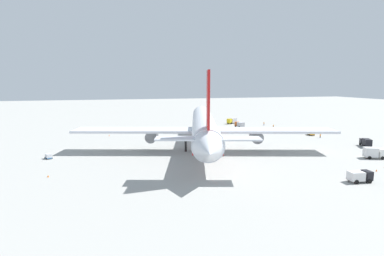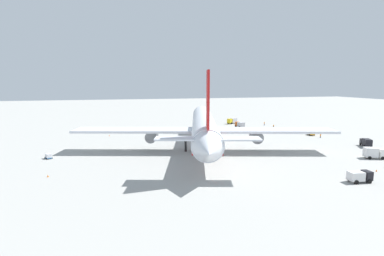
% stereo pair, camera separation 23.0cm
% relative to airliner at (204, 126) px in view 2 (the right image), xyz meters
% --- Properties ---
extents(ground_plane, '(600.00, 600.00, 0.00)m').
position_rel_airliner_xyz_m(ground_plane, '(1.16, -0.34, -7.45)').
color(ground_plane, '#9E9E99').
extents(airliner, '(76.74, 77.70, 23.43)m').
position_rel_airliner_xyz_m(airliner, '(0.00, 0.00, 0.00)').
color(airliner, silver).
rests_on(airliner, ground).
extents(service_truck_0, '(5.64, 3.09, 2.67)m').
position_rel_airliner_xyz_m(service_truck_0, '(41.58, -30.44, -5.95)').
color(service_truck_0, '#BF4C14').
rests_on(service_truck_0, ground).
extents(service_truck_1, '(4.48, 5.95, 2.73)m').
position_rel_airliner_xyz_m(service_truck_1, '(55.74, -32.43, -5.91)').
color(service_truck_1, yellow).
rests_on(service_truck_1, ground).
extents(service_truck_2, '(5.97, 4.17, 2.72)m').
position_rel_airliner_xyz_m(service_truck_2, '(-9.03, -52.73, -5.97)').
color(service_truck_2, black).
rests_on(service_truck_2, ground).
extents(service_truck_3, '(4.20, 5.83, 3.06)m').
position_rel_airliner_xyz_m(service_truck_3, '(-22.54, -42.27, -5.78)').
color(service_truck_3, white).
rests_on(service_truck_3, ground).
extents(service_truck_4, '(2.94, 4.97, 2.38)m').
position_rel_airliner_xyz_m(service_truck_4, '(-38.51, -22.48, -6.10)').
color(service_truck_4, black).
rests_on(service_truck_4, ground).
extents(service_van, '(4.50, 3.21, 1.97)m').
position_rel_airliner_xyz_m(service_van, '(15.29, -49.67, -6.42)').
color(service_van, orange).
rests_on(service_van, ground).
extents(baggage_cart_1, '(2.90, 2.32, 1.40)m').
position_rel_airliner_xyz_m(baggage_cart_1, '(0.67, 44.69, -6.68)').
color(baggage_cart_1, '#26598C').
rests_on(baggage_cart_1, ground).
extents(ground_worker_0, '(0.43, 0.43, 1.69)m').
position_rel_airliner_xyz_m(ground_worker_0, '(45.90, -45.24, -6.59)').
color(ground_worker_0, navy).
rests_on(ground_worker_0, ground).
extents(ground_worker_2, '(0.56, 0.56, 1.67)m').
position_rel_airliner_xyz_m(ground_worker_2, '(36.41, -44.93, -6.60)').
color(ground_worker_2, black).
rests_on(ground_worker_2, ground).
extents(ground_worker_3, '(0.51, 0.51, 1.62)m').
position_rel_airliner_xyz_m(ground_worker_3, '(8.77, -49.00, -6.63)').
color(ground_worker_3, '#3F3F47').
rests_on(ground_worker_3, ground).
extents(ground_worker_4, '(0.54, 0.54, 1.72)m').
position_rel_airliner_xyz_m(ground_worker_4, '(-17.92, -46.43, -6.57)').
color(ground_worker_4, navy).
rests_on(ground_worker_4, ground).
extents(traffic_cone_0, '(0.36, 0.36, 0.55)m').
position_rel_airliner_xyz_m(traffic_cone_0, '(-17.57, 41.73, -7.17)').
color(traffic_cone_0, orange).
rests_on(traffic_cone_0, ground).
extents(traffic_cone_1, '(0.36, 0.36, 0.55)m').
position_rel_airliner_xyz_m(traffic_cone_1, '(33.87, 28.28, -7.17)').
color(traffic_cone_1, orange).
rests_on(traffic_cone_1, ground).
extents(traffic_cone_3, '(0.36, 0.36, 0.55)m').
position_rel_airliner_xyz_m(traffic_cone_3, '(44.63, 10.51, -7.17)').
color(traffic_cone_3, orange).
rests_on(traffic_cone_3, ground).
extents(traffic_cone_4, '(0.36, 0.36, 0.55)m').
position_rel_airliner_xyz_m(traffic_cone_4, '(-33.06, -32.58, -7.17)').
color(traffic_cone_4, orange).
rests_on(traffic_cone_4, ground).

